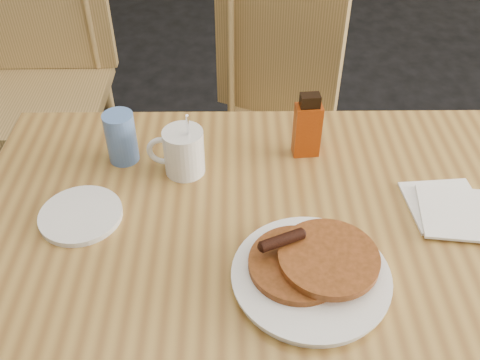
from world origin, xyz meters
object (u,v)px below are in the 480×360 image
Objects in this scene: pancake_plate at (311,271)px; blue_tumbler at (121,137)px; coffee_mug at (183,151)px; chair_main_far at (275,108)px; main_table at (281,247)px; chair_wall_extra at (36,56)px; syrup_bottle at (307,127)px.

blue_tumbler is (-0.40, 0.31, 0.04)m from pancake_plate.
blue_tumbler is (-0.14, 0.03, 0.00)m from coffee_mug.
chair_main_far is 0.68m from blue_tumbler.
main_table is at bearing 115.55° from pancake_plate.
chair_wall_extra reaches higher than coffee_mug.
chair_wall_extra is 1.33m from pancake_plate.
blue_tumbler is (-0.40, -0.05, -0.01)m from syrup_bottle.
chair_main_far reaches higher than pancake_plate.
chair_wall_extra is 3.79× the size of pancake_plate.
chair_main_far is 0.65m from coffee_mug.
blue_tumbler is (-0.33, -0.53, 0.26)m from chair_main_far.
coffee_mug is at bearing -172.54° from syrup_bottle.
chair_wall_extra is (-0.83, 0.88, -0.08)m from main_table.
coffee_mug is at bearing -54.00° from chair_wall_extra.
chair_main_far reaches higher than blue_tumbler.
chair_wall_extra is at bearing -168.84° from chair_main_far.
chair_wall_extra reaches higher than chair_main_far.
coffee_mug is 1.06× the size of syrup_bottle.
chair_main_far is at bearing 88.52° from syrup_bottle.
coffee_mug is (-0.26, 0.28, 0.03)m from pancake_plate.
syrup_bottle is 0.40m from blue_tumbler.
coffee_mug is at bearing 141.37° from main_table.
syrup_bottle is at bearing -60.62° from chair_main_far.
coffee_mug reaches higher than main_table.
coffee_mug is (-0.21, 0.17, 0.09)m from main_table.
pancake_plate is at bearing -26.80° from coffee_mug.
chair_wall_extra reaches higher than main_table.
syrup_bottle is 1.31× the size of blue_tumbler.
main_table is at bearing -67.20° from chair_main_far.
main_table is at bearing -110.70° from syrup_bottle.
chair_main_far is at bearing 91.39° from main_table.
pancake_plate is at bearing -53.26° from chair_wall_extra.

